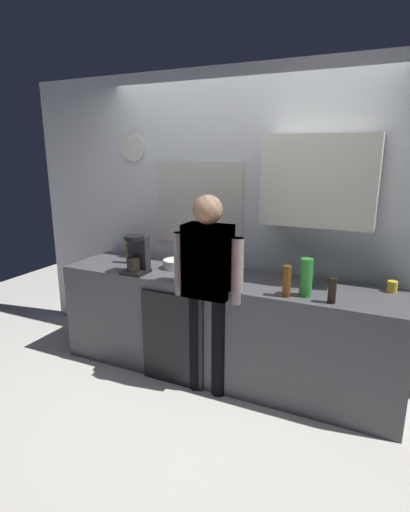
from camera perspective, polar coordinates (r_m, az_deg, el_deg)
The scene contains 17 objects.
ground_plane at distance 3.47m, azimuth 0.35°, elevation -18.54°, with size 8.00×8.00×0.00m, color silver.
kitchen_counter at distance 3.50m, azimuth 2.45°, elevation -9.98°, with size 2.89×0.64×0.89m, color #4C4C51.
dishwasher_panel at distance 3.37m, azimuth -4.72°, elevation -11.85°, with size 0.56×0.02×0.80m, color black.
back_wall_assembly at distance 3.57m, azimuth 6.34°, elevation 5.78°, with size 4.49×0.42×2.60m.
coffee_maker at distance 3.47m, azimuth -9.68°, elevation -0.02°, with size 0.20×0.20×0.33m.
bottle_amber_beer at distance 2.92m, azimuth 11.58°, elevation -3.56°, with size 0.06×0.06×0.23m, color brown.
bottle_clear_soda at distance 2.96m, azimuth 14.22°, elevation -2.98°, with size 0.09×0.09×0.28m, color #2D8C33.
bottle_dark_sauce at distance 2.88m, azimuth 17.68°, elevation -4.72°, with size 0.06×0.06×0.18m, color black.
bottle_green_wine at distance 3.21m, azimuth -2.98°, elevation -0.96°, with size 0.07×0.07×0.30m, color #195923.
bottle_olive_oil at distance 3.79m, azimuth -10.80°, elevation 0.83°, with size 0.06×0.06×0.25m, color olive.
bottle_red_vinegar at distance 3.99m, azimuth -10.25°, elevation 1.31°, with size 0.06×0.06×0.22m, color maroon.
cup_blue_mug at distance 3.52m, azimuth 4.64°, elevation -1.30°, with size 0.08×0.08×0.10m, color #3351B2.
cup_yellow_cup at distance 3.28m, azimuth 25.14°, elevation -3.97°, with size 0.07×0.07×0.09m, color yellow.
mixing_bowl at distance 3.59m, azimuth -4.22°, elevation -1.13°, with size 0.22×0.22×0.08m, color white.
dish_soap at distance 3.20m, azimuth 14.78°, elevation -2.83°, with size 0.06×0.06×0.18m.
person_at_sink at distance 3.06m, azimuth 0.38°, elevation -3.48°, with size 0.57×0.22×1.60m.
person_guest at distance 3.06m, azimuth 0.38°, elevation -3.48°, with size 0.57×0.22×1.60m.
Camera 1 is at (1.21, -2.64, 1.90)m, focal length 28.06 mm.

